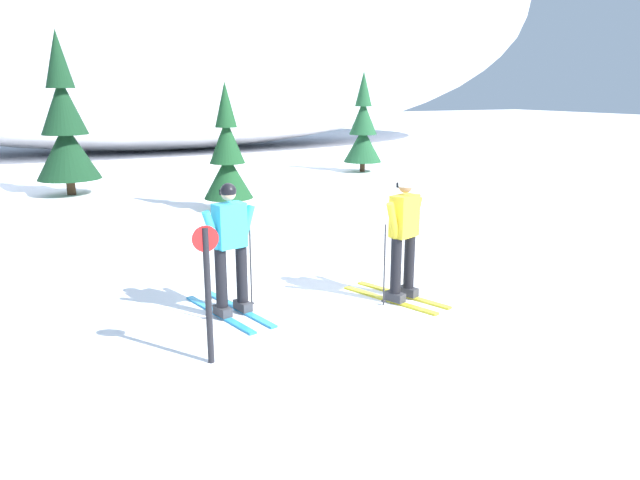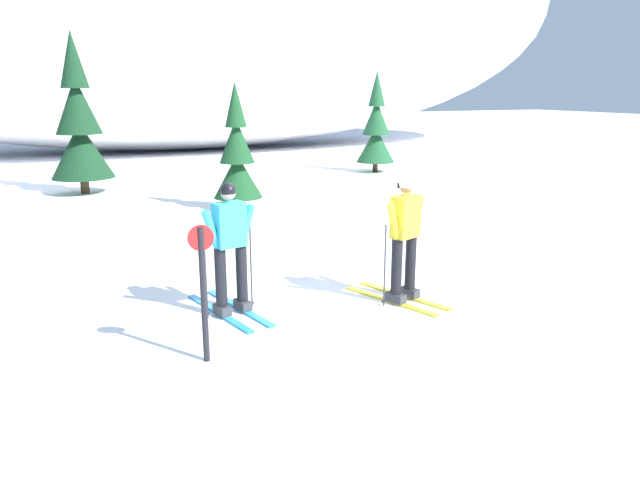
{
  "view_description": "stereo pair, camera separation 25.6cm",
  "coord_description": "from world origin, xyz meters",
  "px_view_note": "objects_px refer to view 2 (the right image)",
  "views": [
    {
      "loc": [
        -3.49,
        -7.23,
        2.91
      ],
      "look_at": [
        -0.21,
        -0.33,
        0.95
      ],
      "focal_mm": 33.26,
      "sensor_mm": 36.0,
      "label": 1
    },
    {
      "loc": [
        -3.26,
        -7.34,
        2.91
      ],
      "look_at": [
        -0.21,
        -0.33,
        0.95
      ],
      "focal_mm": 33.26,
      "sensor_mm": 36.0,
      "label": 2
    }
  ],
  "objects_px": {
    "pine_tree_center_left": "(79,127)",
    "pine_tree_far_right": "(376,130)",
    "pine_tree_center_right": "(237,157)",
    "skier_cyan_jacket": "(230,247)",
    "trail_marker_post": "(203,286)",
    "skier_yellow_jacket": "(404,237)"
  },
  "relations": [
    {
      "from": "pine_tree_center_right",
      "to": "pine_tree_far_right",
      "type": "distance_m",
      "value": 7.97
    },
    {
      "from": "pine_tree_center_left",
      "to": "trail_marker_post",
      "type": "height_order",
      "value": "pine_tree_center_left"
    },
    {
      "from": "pine_tree_center_left",
      "to": "trail_marker_post",
      "type": "bearing_deg",
      "value": -86.6
    },
    {
      "from": "skier_yellow_jacket",
      "to": "pine_tree_center_right",
      "type": "height_order",
      "value": "pine_tree_center_right"
    },
    {
      "from": "skier_cyan_jacket",
      "to": "pine_tree_center_right",
      "type": "distance_m",
      "value": 7.03
    },
    {
      "from": "skier_cyan_jacket",
      "to": "pine_tree_center_left",
      "type": "relative_size",
      "value": 0.39
    },
    {
      "from": "pine_tree_center_left",
      "to": "pine_tree_center_right",
      "type": "height_order",
      "value": "pine_tree_center_left"
    },
    {
      "from": "pine_tree_center_left",
      "to": "trail_marker_post",
      "type": "xyz_separation_m",
      "value": [
        0.72,
        -12.06,
        -1.0
      ]
    },
    {
      "from": "pine_tree_center_left",
      "to": "pine_tree_far_right",
      "type": "relative_size",
      "value": 1.27
    },
    {
      "from": "pine_tree_center_left",
      "to": "pine_tree_center_right",
      "type": "bearing_deg",
      "value": -50.35
    },
    {
      "from": "skier_cyan_jacket",
      "to": "trail_marker_post",
      "type": "distance_m",
      "value": 1.42
    },
    {
      "from": "skier_yellow_jacket",
      "to": "skier_cyan_jacket",
      "type": "bearing_deg",
      "value": 168.09
    },
    {
      "from": "skier_cyan_jacket",
      "to": "pine_tree_center_right",
      "type": "xyz_separation_m",
      "value": [
        2.01,
        6.73,
        0.37
      ]
    },
    {
      "from": "pine_tree_center_right",
      "to": "skier_cyan_jacket",
      "type": "bearing_deg",
      "value": -106.66
    },
    {
      "from": "pine_tree_far_right",
      "to": "trail_marker_post",
      "type": "bearing_deg",
      "value": -125.49
    },
    {
      "from": "skier_cyan_jacket",
      "to": "pine_tree_center_left",
      "type": "distance_m",
      "value": 10.92
    },
    {
      "from": "skier_cyan_jacket",
      "to": "pine_tree_center_left",
      "type": "xyz_separation_m",
      "value": [
        -1.35,
        10.79,
        0.95
      ]
    },
    {
      "from": "skier_cyan_jacket",
      "to": "pine_tree_center_left",
      "type": "height_order",
      "value": "pine_tree_center_left"
    },
    {
      "from": "skier_yellow_jacket",
      "to": "trail_marker_post",
      "type": "bearing_deg",
      "value": -165.32
    },
    {
      "from": "pine_tree_far_right",
      "to": "skier_yellow_jacket",
      "type": "bearing_deg",
      "value": -117.09
    },
    {
      "from": "pine_tree_center_right",
      "to": "trail_marker_post",
      "type": "relative_size",
      "value": 2.01
    },
    {
      "from": "pine_tree_center_left",
      "to": "pine_tree_far_right",
      "type": "height_order",
      "value": "pine_tree_center_left"
    }
  ]
}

